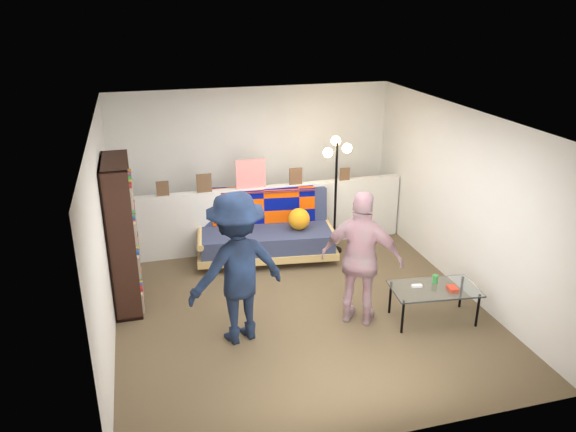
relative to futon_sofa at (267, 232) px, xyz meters
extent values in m
plane|color=brown|center=(0.04, -1.44, -0.41)|extent=(5.00, 5.00, 0.00)
cube|color=silver|center=(0.04, 1.06, 0.79)|extent=(4.50, 0.10, 2.40)
cube|color=silver|center=(-2.21, -1.44, 0.79)|extent=(0.10, 5.00, 2.40)
cube|color=silver|center=(2.29, -1.44, 0.79)|extent=(0.10, 5.00, 2.40)
cube|color=white|center=(0.04, -1.44, 1.99)|extent=(4.50, 5.00, 0.10)
cube|color=silver|center=(0.04, 0.36, 0.09)|extent=(4.45, 0.15, 1.00)
cube|color=brown|center=(-1.46, 0.34, 0.70)|extent=(0.18, 0.02, 0.22)
cube|color=brown|center=(-0.86, 0.34, 0.73)|extent=(0.22, 0.02, 0.28)
cube|color=white|center=(-0.16, 0.34, 0.82)|extent=(0.45, 0.02, 0.45)
cube|color=brown|center=(0.54, 0.34, 0.72)|extent=(0.20, 0.02, 0.26)
cube|color=brown|center=(1.34, 0.34, 0.69)|extent=(0.16, 0.02, 0.20)
cube|color=tan|center=(-0.03, -0.07, -0.25)|extent=(2.14, 1.16, 0.11)
cube|color=#303856|center=(-0.03, -0.12, -0.06)|extent=(2.01, 0.99, 0.26)
cube|color=#303856|center=(0.02, 0.28, 0.26)|extent=(1.95, 0.49, 0.61)
cylinder|color=tan|center=(-0.99, 0.05, 0.02)|extent=(0.21, 0.92, 0.10)
cylinder|color=tan|center=(0.93, -0.19, 0.02)|extent=(0.21, 0.92, 0.10)
cube|color=#050F78|center=(0.01, 0.20, 0.26)|extent=(1.56, 0.30, 0.56)
cube|color=#050F78|center=(0.02, 0.33, 0.56)|extent=(1.58, 0.46, 0.03)
sphere|color=orange|center=(0.45, -0.18, 0.23)|extent=(0.32, 0.32, 0.32)
cube|color=black|center=(-2.19, -0.87, 0.54)|extent=(0.02, 0.95, 1.90)
cube|color=black|center=(-2.04, -1.34, 0.54)|extent=(0.32, 0.02, 1.90)
cube|color=black|center=(-2.04, -0.41, 0.54)|extent=(0.32, 0.02, 1.90)
cube|color=black|center=(-2.04, -0.87, 1.49)|extent=(0.32, 0.95, 0.02)
cube|color=black|center=(-2.04, -0.87, -0.39)|extent=(0.32, 0.95, 0.04)
cube|color=black|center=(-2.04, -0.87, 0.10)|extent=(0.32, 0.91, 0.02)
cube|color=black|center=(-2.04, -0.87, 0.54)|extent=(0.32, 0.91, 0.02)
cube|color=black|center=(-2.04, -0.87, 0.99)|extent=(0.32, 0.91, 0.02)
cube|color=#D42A41|center=(-2.02, -0.87, -0.20)|extent=(0.23, 0.89, 0.32)
cube|color=#235F9B|center=(-2.02, -0.87, 0.27)|extent=(0.23, 0.89, 0.30)
cube|color=gold|center=(-2.02, -0.87, 0.71)|extent=(0.23, 0.89, 0.32)
cube|color=#338D54|center=(-2.02, -0.87, 1.16)|extent=(0.23, 0.89, 0.30)
cylinder|color=black|center=(1.04, -2.45, -0.20)|extent=(0.03, 0.03, 0.41)
cylinder|color=black|center=(1.97, -2.55, -0.20)|extent=(0.03, 0.03, 0.41)
cylinder|color=black|center=(1.10, -2.00, -0.20)|extent=(0.03, 0.03, 0.41)
cylinder|color=black|center=(2.02, -2.10, -0.20)|extent=(0.03, 0.03, 0.41)
cube|color=silver|center=(1.53, -2.28, 0.02)|extent=(1.09, 0.68, 0.02)
cube|color=white|center=(1.33, -2.20, 0.04)|extent=(0.13, 0.07, 0.03)
cube|color=red|center=(1.71, -2.38, 0.05)|extent=(0.12, 0.16, 0.04)
cylinder|color=#3B8E42|center=(1.60, -2.16, 0.08)|extent=(0.08, 0.08, 0.10)
cylinder|color=black|center=(1.05, -0.08, -0.39)|extent=(0.25, 0.25, 0.03)
cylinder|color=black|center=(1.05, -0.08, 0.45)|extent=(0.04, 0.04, 1.72)
sphere|color=#FFC672|center=(0.92, -0.03, 1.16)|extent=(0.14, 0.14, 0.14)
sphere|color=#FFC672|center=(1.19, -0.11, 1.23)|extent=(0.14, 0.14, 0.14)
sphere|color=#FFC672|center=(1.07, 0.04, 1.31)|extent=(0.14, 0.14, 0.14)
imported|color=black|center=(-0.81, -2.02, 0.48)|extent=(1.28, 0.95, 1.77)
imported|color=pink|center=(0.66, -2.07, 0.42)|extent=(1.03, 0.87, 1.66)
camera|label=1|loc=(-1.74, -7.55, 3.28)|focal=35.00mm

